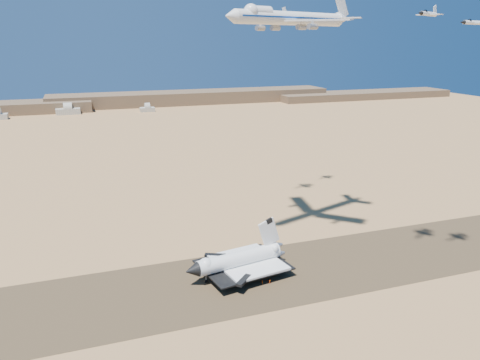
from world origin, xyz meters
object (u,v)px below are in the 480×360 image
object	(u,v)px
crew_b	(266,276)
chase_jet_e	(306,22)
shuttle	(238,261)
chase_jet_a	(428,14)
crew_a	(262,282)
chase_jet_b	(474,22)
chase_jet_d	(276,12)
carrier_747	(288,18)
crew_c	(270,281)

from	to	relation	value
crew_b	chase_jet_e	bearing A→B (deg)	-60.64
shuttle	chase_jet_a	xyz separation A→B (m)	(67.52, -15.73, 94.85)
crew_b	chase_jet_e	xyz separation A→B (m)	(61.85, 94.84, 100.32)
crew_a	chase_jet_b	xyz separation A→B (m)	(74.68, -12.85, 96.67)
shuttle	chase_jet_b	xyz separation A→B (m)	(80.88, -23.94, 91.72)
crew_b	chase_jet_d	distance (m)	136.84
carrier_747	crew_b	distance (m)	108.22
carrier_747	chase_jet_d	bearing A→B (deg)	53.75
chase_jet_d	shuttle	bearing A→B (deg)	-139.78
carrier_747	crew_c	bearing A→B (deg)	-138.78
shuttle	crew_c	bearing A→B (deg)	-61.51
carrier_747	crew_a	distance (m)	110.30
crew_b	chase_jet_a	xyz separation A→B (m)	(58.12, -8.82, 99.87)
shuttle	chase_jet_d	distance (m)	131.98
shuttle	crew_b	bearing A→B (deg)	-46.24
chase_jet_b	chase_jet_d	bearing A→B (deg)	95.42
shuttle	carrier_747	distance (m)	103.97
chase_jet_b	shuttle	bearing A→B (deg)	149.34
crew_a	crew_b	xyz separation A→B (m)	(3.20, 4.18, -0.07)
carrier_747	chase_jet_b	bearing A→B (deg)	-66.07
crew_b	crew_c	distance (m)	4.63
shuttle	chase_jet_e	bearing A→B (deg)	41.06
chase_jet_a	carrier_747	bearing A→B (deg)	99.68
crew_a	chase_jet_a	distance (m)	117.22
chase_jet_d	chase_jet_e	xyz separation A→B (m)	(25.04, 14.45, -4.11)
carrier_747	chase_jet_e	size ratio (longest dim) A/B	5.30
crew_b	chase_jet_e	size ratio (longest dim) A/B	0.12
crew_c	chase_jet_d	xyz separation A→B (m)	(37.07, 85.01, 104.31)
crew_c	chase_jet_e	size ratio (longest dim) A/B	0.13
shuttle	chase_jet_e	world-z (taller)	chase_jet_e
crew_a	chase_jet_d	distance (m)	140.16
crew_c	carrier_747	bearing A→B (deg)	-98.45
chase_jet_d	crew_c	bearing A→B (deg)	-131.18
chase_jet_b	chase_jet_d	size ratio (longest dim) A/B	0.97
shuttle	crew_c	world-z (taller)	shuttle
crew_a	chase_jet_a	size ratio (longest dim) A/B	0.11
shuttle	chase_jet_b	world-z (taller)	chase_jet_b
chase_jet_a	chase_jet_d	size ratio (longest dim) A/B	1.01
chase_jet_d	carrier_747	bearing A→B (deg)	-124.96
chase_jet_b	crew_a	bearing A→B (deg)	156.06
crew_c	crew_a	bearing A→B (deg)	12.85
carrier_747	crew_a	world-z (taller)	carrier_747
shuttle	crew_a	distance (m)	13.63
chase_jet_b	chase_jet_e	size ratio (longest dim) A/B	1.12
crew_a	chase_jet_b	world-z (taller)	chase_jet_b
shuttle	crew_a	size ratio (longest dim) A/B	25.98
shuttle	carrier_747	xyz separation A→B (m)	(32.19, 28.59, 94.64)
crew_c	chase_jet_b	world-z (taller)	chase_jet_b
crew_a	chase_jet_d	size ratio (longest dim) A/B	0.11
shuttle	chase_jet_a	world-z (taller)	chase_jet_a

